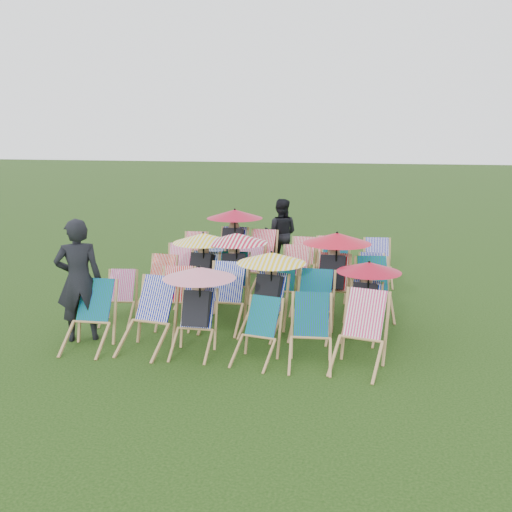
% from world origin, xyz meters
% --- Properties ---
extents(ground, '(100.00, 100.00, 0.00)m').
position_xyz_m(ground, '(0.00, 0.00, 0.00)').
color(ground, black).
rests_on(ground, ground).
extents(deckchair_0, '(0.68, 0.92, 0.96)m').
position_xyz_m(deckchair_0, '(-2.00, -2.33, 0.48)').
color(deckchair_0, '#AA834F').
rests_on(deckchair_0, ground).
extents(deckchair_1, '(0.77, 1.00, 1.01)m').
position_xyz_m(deckchair_1, '(-1.14, -2.19, 0.51)').
color(deckchair_1, '#AA834F').
rests_on(deckchair_1, ground).
extents(deckchair_2, '(1.05, 1.10, 1.25)m').
position_xyz_m(deckchair_2, '(-0.42, -2.13, 0.66)').
color(deckchair_2, '#AA834F').
rests_on(deckchair_2, ground).
extents(deckchair_3, '(0.68, 0.85, 0.84)m').
position_xyz_m(deckchair_3, '(0.51, -2.27, 0.42)').
color(deckchair_3, '#AA834F').
rests_on(deckchair_3, ground).
extents(deckchair_4, '(0.69, 0.90, 0.92)m').
position_xyz_m(deckchair_4, '(1.25, -2.23, 0.46)').
color(deckchair_4, '#AA834F').
rests_on(deckchair_4, ground).
extents(deckchair_5, '(0.83, 1.03, 1.00)m').
position_xyz_m(deckchair_5, '(1.91, -2.21, 0.50)').
color(deckchair_5, '#AA834F').
rests_on(deckchair_5, ground).
extents(deckchair_6, '(0.66, 0.83, 0.82)m').
position_xyz_m(deckchair_6, '(-2.13, -1.11, 0.41)').
color(deckchair_6, '#AA834F').
rests_on(deckchair_6, ground).
extents(deckchair_7, '(0.73, 0.92, 0.91)m').
position_xyz_m(deckchair_7, '(-1.13, -1.06, 0.45)').
color(deckchair_7, '#AA834F').
rests_on(deckchair_7, ground).
extents(deckchair_8, '(0.67, 0.93, 1.01)m').
position_xyz_m(deckchair_8, '(-0.32, -1.02, 0.50)').
color(deckchair_8, '#AA834F').
rests_on(deckchair_8, ground).
extents(deckchair_9, '(1.09, 1.16, 1.29)m').
position_xyz_m(deckchair_9, '(0.41, -1.11, 0.68)').
color(deckchair_9, '#AA834F').
rests_on(deckchair_9, ground).
extents(deckchair_10, '(0.69, 0.93, 0.97)m').
position_xyz_m(deckchair_10, '(1.13, -1.08, 0.49)').
color(deckchair_10, '#AA834F').
rests_on(deckchair_10, ground).
extents(deckchair_11, '(0.99, 1.06, 1.18)m').
position_xyz_m(deckchair_11, '(1.91, -0.98, 0.62)').
color(deckchair_11, '#AA834F').
rests_on(deckchair_11, ground).
extents(deckchair_12, '(0.60, 0.82, 0.86)m').
position_xyz_m(deckchair_12, '(-1.89, 0.02, 0.43)').
color(deckchair_12, '#AA834F').
rests_on(deckchair_12, ground).
extents(deckchair_13, '(1.12, 1.18, 1.32)m').
position_xyz_m(deckchair_13, '(-1.10, 0.12, 0.70)').
color(deckchair_13, '#AA834F').
rests_on(deckchair_13, ground).
extents(deckchair_14, '(1.14, 1.22, 1.35)m').
position_xyz_m(deckchair_14, '(-0.45, 0.13, 0.71)').
color(deckchair_14, '#AA834F').
rests_on(deckchair_14, ground).
extents(deckchair_15, '(0.58, 0.80, 0.84)m').
position_xyz_m(deckchair_15, '(0.42, 0.10, 0.42)').
color(deckchair_15, '#AA834F').
rests_on(deckchair_15, ground).
extents(deckchair_16, '(1.19, 1.24, 1.42)m').
position_xyz_m(deckchair_16, '(1.33, 0.15, 0.75)').
color(deckchair_16, '#AA834F').
rests_on(deckchair_16, ground).
extents(deckchair_17, '(0.79, 0.99, 0.98)m').
position_xyz_m(deckchair_17, '(2.05, 0.09, 0.49)').
color(deckchair_17, '#AA834F').
rests_on(deckchair_17, ground).
extents(deckchair_18, '(0.68, 0.86, 0.85)m').
position_xyz_m(deckchair_18, '(-1.92, 1.20, 0.42)').
color(deckchair_18, '#AA834F').
rests_on(deckchair_18, ground).
extents(deckchair_19, '(0.64, 0.82, 0.82)m').
position_xyz_m(deckchair_19, '(-1.19, 1.11, 0.41)').
color(deckchair_19, '#AA834F').
rests_on(deckchair_19, ground).
extents(deckchair_20, '(0.82, 1.02, 0.98)m').
position_xyz_m(deckchair_20, '(-0.51, 1.16, 0.49)').
color(deckchair_20, '#AA834F').
rests_on(deckchair_20, ground).
extents(deckchair_21, '(0.63, 0.85, 0.90)m').
position_xyz_m(deckchair_21, '(0.50, 1.26, 0.45)').
color(deckchair_21, '#AA834F').
rests_on(deckchair_21, ground).
extents(deckchair_22, '(0.63, 0.87, 0.93)m').
position_xyz_m(deckchair_22, '(1.25, 1.12, 0.46)').
color(deckchair_22, '#AA834F').
rests_on(deckchair_22, ground).
extents(deckchair_23, '(0.55, 0.76, 0.82)m').
position_xyz_m(deckchair_23, '(1.97, 1.24, 0.41)').
color(deckchair_23, '#AA834F').
rests_on(deckchair_23, ground).
extents(deckchair_24, '(0.65, 0.86, 0.89)m').
position_xyz_m(deckchair_24, '(-1.99, 2.38, 0.44)').
color(deckchair_24, '#AA834F').
rests_on(deckchair_24, ground).
extents(deckchair_25, '(1.23, 1.28, 1.46)m').
position_xyz_m(deckchair_25, '(-1.09, 2.37, 0.77)').
color(deckchair_25, '#AA834F').
rests_on(deckchair_25, ground).
extents(deckchair_26, '(0.70, 0.95, 1.00)m').
position_xyz_m(deckchair_26, '(-0.44, 2.32, 0.50)').
color(deckchair_26, '#AA834F').
rests_on(deckchair_26, ground).
extents(deckchair_27, '(0.59, 0.82, 0.89)m').
position_xyz_m(deckchair_27, '(0.50, 2.26, 0.44)').
color(deckchair_27, '#AA834F').
rests_on(deckchair_27, ground).
extents(deckchair_28, '(0.70, 0.90, 0.91)m').
position_xyz_m(deckchair_28, '(1.08, 2.34, 0.45)').
color(deckchair_28, '#AA834F').
rests_on(deckchair_28, ground).
extents(deckchair_29, '(0.70, 0.91, 0.92)m').
position_xyz_m(deckchair_29, '(2.09, 2.28, 0.46)').
color(deckchair_29, '#AA834F').
rests_on(deckchair_29, ground).
extents(person_left, '(0.82, 0.72, 1.88)m').
position_xyz_m(person_left, '(-2.30, -2.02, 0.94)').
color(person_left, black).
rests_on(person_left, ground).
extents(person_rear, '(0.80, 0.62, 1.63)m').
position_xyz_m(person_rear, '(-0.15, 3.29, 0.82)').
color(person_rear, black).
rests_on(person_rear, ground).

